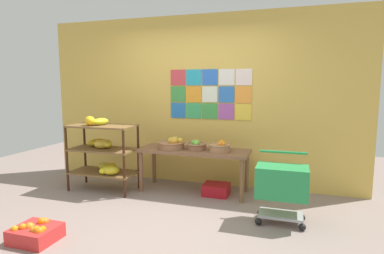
% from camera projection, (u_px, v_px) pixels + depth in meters
% --- Properties ---
extents(ground, '(9.21, 9.21, 0.00)m').
position_uv_depth(ground, '(155.00, 222.00, 3.68)').
color(ground, gray).
extents(back_wall_with_art, '(5.13, 0.07, 2.65)m').
position_uv_depth(back_wall_with_art, '(197.00, 101.00, 5.05)').
color(back_wall_with_art, gold).
rests_on(back_wall_with_art, ground).
extents(banana_shelf_unit, '(0.99, 0.54, 1.13)m').
position_uv_depth(banana_shelf_unit, '(103.00, 150.00, 4.78)').
color(banana_shelf_unit, '#3C1E11').
rests_on(banana_shelf_unit, ground).
extents(display_table, '(1.62, 0.59, 0.64)m').
position_uv_depth(display_table, '(194.00, 155.00, 4.68)').
color(display_table, brown).
rests_on(display_table, ground).
extents(fruit_basket_back_right, '(0.31, 0.31, 0.16)m').
position_uv_depth(fruit_basket_back_right, '(220.00, 147.00, 4.50)').
color(fruit_basket_back_right, '#AE7D57').
rests_on(fruit_basket_back_right, display_table).
extents(fruit_basket_centre, '(0.30, 0.30, 0.15)m').
position_uv_depth(fruit_basket_centre, '(196.00, 145.00, 4.64)').
color(fruit_basket_centre, '#966345').
rests_on(fruit_basket_centre, display_table).
extents(fruit_basket_right, '(0.41, 0.41, 0.18)m').
position_uv_depth(fruit_basket_right, '(172.00, 144.00, 4.71)').
color(fruit_basket_right, '#9D6C48').
rests_on(fruit_basket_right, display_table).
extents(produce_crate_under_table, '(0.36, 0.31, 0.16)m').
position_uv_depth(produce_crate_under_table, '(216.00, 189.00, 4.60)').
color(produce_crate_under_table, '#B0141E').
rests_on(produce_crate_under_table, ground).
extents(orange_crate_foreground, '(0.43, 0.38, 0.21)m').
position_uv_depth(orange_crate_foreground, '(36.00, 233.00, 3.23)').
color(orange_crate_foreground, red).
rests_on(orange_crate_foreground, ground).
extents(shopping_cart, '(0.57, 0.41, 0.80)m').
position_uv_depth(shopping_cart, '(282.00, 184.00, 3.61)').
color(shopping_cart, black).
rests_on(shopping_cart, ground).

